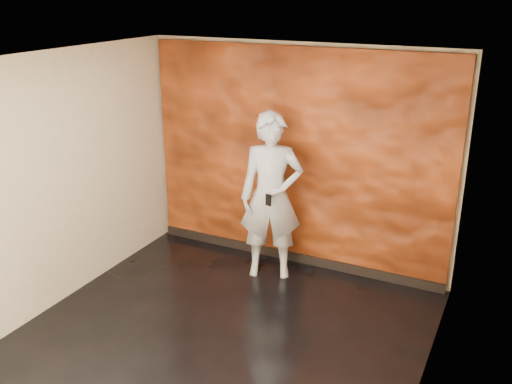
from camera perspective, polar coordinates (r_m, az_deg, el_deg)
name	(u,v)px	position (r m, az deg, el deg)	size (l,w,h in m)	color
room	(217,211)	(5.43, -3.93, -1.90)	(4.02, 4.02, 2.81)	black
feature_wall	(296,159)	(7.10, 3.99, 3.28)	(3.90, 0.06, 2.75)	#D5551D
baseboard	(292,256)	(7.56, 3.63, -6.43)	(3.90, 0.04, 0.12)	black
man	(271,197)	(6.84, 1.54, -0.47)	(0.75, 0.49, 2.05)	#ABB1BB
phone	(268,200)	(6.57, 1.24, -0.80)	(0.08, 0.02, 0.14)	black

